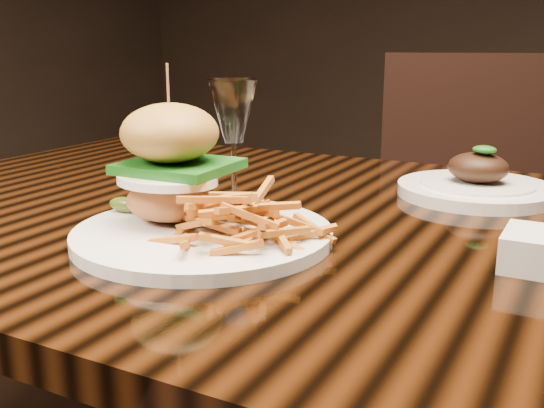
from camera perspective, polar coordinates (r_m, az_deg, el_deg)
The scene contains 6 objects.
dining_table at distance 0.87m, azimuth 7.90°, elevation -6.46°, with size 1.60×0.90×0.75m.
burger_plate at distance 0.77m, azimuth -6.91°, elevation 0.67°, with size 0.31×0.31×0.21m.
wine_glass at distance 0.86m, azimuth -3.49°, elevation 7.87°, with size 0.07×0.07×0.18m.
water_tumbler at distance 1.09m, azimuth -7.36°, elevation 4.36°, with size 0.06×0.06×0.09m, color white.
far_dish at distance 1.03m, azimuth 17.87°, elevation 1.54°, with size 0.24×0.24×0.08m.
chair_far at distance 1.74m, azimuth 16.98°, elevation -0.94°, with size 0.57×0.57×0.95m.
Camera 1 is at (0.27, -0.77, 0.98)m, focal length 42.00 mm.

